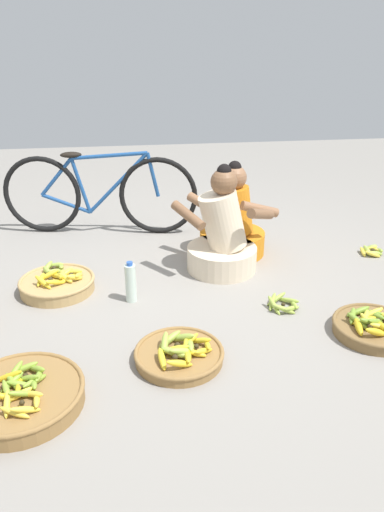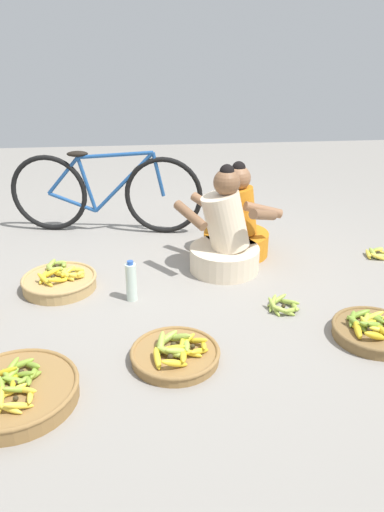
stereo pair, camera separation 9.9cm
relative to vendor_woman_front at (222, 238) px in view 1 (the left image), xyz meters
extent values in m
plane|color=gray|center=(-0.30, -0.30, -0.26)|extent=(10.00, 10.00, 0.00)
cylinder|color=beige|center=(0.00, 0.00, -0.17)|extent=(0.52, 0.52, 0.18)
cylinder|color=beige|center=(0.00, 0.00, 0.13)|extent=(0.39, 0.31, 0.47)
sphere|color=brown|center=(0.00, 0.00, 0.42)|extent=(0.19, 0.19, 0.19)
sphere|color=black|center=(0.00, 0.00, 0.49)|extent=(0.10, 0.10, 0.10)
cylinder|color=brown|center=(-0.26, -0.07, 0.21)|extent=(0.23, 0.29, 0.16)
cylinder|color=brown|center=(0.25, -0.11, 0.21)|extent=(0.26, 0.27, 0.16)
cylinder|color=orange|center=(0.14, 0.29, -0.17)|extent=(0.52, 0.52, 0.18)
cylinder|color=orange|center=(0.14, 0.29, 0.10)|extent=(0.41, 0.38, 0.39)
sphere|color=#8C6042|center=(0.14, 0.29, 0.37)|extent=(0.19, 0.19, 0.19)
sphere|color=black|center=(0.14, 0.29, 0.44)|extent=(0.10, 0.10, 0.10)
cylinder|color=#8C6042|center=(-0.10, 0.24, 0.17)|extent=(0.26, 0.27, 0.16)
cylinder|color=#8C6042|center=(0.30, 0.09, 0.17)|extent=(0.31, 0.12, 0.16)
torus|color=black|center=(-1.41, 0.99, 0.08)|extent=(0.68, 0.16, 0.68)
torus|color=black|center=(-0.41, 0.81, 0.08)|extent=(0.68, 0.16, 0.68)
cylinder|color=#1E4C8C|center=(-0.75, 0.87, 0.20)|extent=(0.55, 0.13, 0.55)
cylinder|color=#1E4C8C|center=(-1.07, 0.93, 0.17)|extent=(0.15, 0.06, 0.49)
cylinder|color=#1E4C8C|center=(-0.80, 0.88, 0.43)|extent=(0.65, 0.15, 0.08)
cylinder|color=#1E4C8C|center=(-1.21, 0.96, 0.01)|extent=(0.42, 0.11, 0.18)
cylinder|color=#1E4C8C|center=(-1.27, 0.97, 0.25)|extent=(0.31, 0.09, 0.35)
cylinder|color=#1E4C8C|center=(-0.45, 0.82, 0.27)|extent=(0.12, 0.05, 0.38)
ellipsoid|color=black|center=(-1.12, 0.94, 0.44)|extent=(0.18, 0.08, 0.05)
cylinder|color=brown|center=(0.72, -0.99, -0.23)|extent=(0.47, 0.47, 0.06)
torus|color=brown|center=(0.72, -0.99, -0.19)|extent=(0.49, 0.49, 0.02)
ellipsoid|color=yellow|center=(0.79, -0.95, -0.16)|extent=(0.13, 0.15, 0.08)
ellipsoid|color=yellow|center=(0.72, -0.93, -0.16)|extent=(0.16, 0.05, 0.09)
ellipsoid|color=yellow|center=(0.67, -0.96, -0.17)|extent=(0.12, 0.15, 0.06)
ellipsoid|color=yellow|center=(0.66, -1.01, -0.16)|extent=(0.07, 0.16, 0.08)
ellipsoid|color=yellow|center=(0.72, -1.07, -0.16)|extent=(0.16, 0.06, 0.07)
sphere|color=#382D19|center=(0.73, -1.00, -0.17)|extent=(0.03, 0.03, 0.03)
ellipsoid|color=olive|center=(0.74, -0.94, -0.16)|extent=(0.07, 0.17, 0.07)
ellipsoid|color=olive|center=(0.72, -0.90, -0.16)|extent=(0.14, 0.14, 0.07)
ellipsoid|color=olive|center=(0.66, -0.88, -0.16)|extent=(0.17, 0.06, 0.07)
ellipsoid|color=olive|center=(0.61, -0.92, -0.17)|extent=(0.11, 0.16, 0.06)
ellipsoid|color=olive|center=(0.61, -0.99, -0.16)|extent=(0.12, 0.16, 0.08)
ellipsoid|color=olive|center=(0.67, -1.03, -0.16)|extent=(0.16, 0.04, 0.10)
ellipsoid|color=olive|center=(0.70, -1.02, -0.16)|extent=(0.16, 0.11, 0.10)
sphere|color=#382D19|center=(0.67, -0.95, -0.17)|extent=(0.03, 0.03, 0.03)
ellipsoid|color=gold|center=(0.72, -1.06, -0.16)|extent=(0.06, 0.15, 0.08)
ellipsoid|color=gold|center=(0.65, -0.99, -0.16)|extent=(0.15, 0.04, 0.07)
ellipsoid|color=gold|center=(0.59, -1.04, -0.16)|extent=(0.07, 0.15, 0.07)
ellipsoid|color=gold|center=(0.66, -1.12, -0.16)|extent=(0.15, 0.05, 0.09)
sphere|color=#382D19|center=(0.65, -1.05, -0.16)|extent=(0.04, 0.04, 0.04)
cylinder|color=olive|center=(-1.24, -1.33, -0.22)|extent=(0.60, 0.60, 0.08)
torus|color=olive|center=(-1.24, -1.33, -0.17)|extent=(0.61, 0.61, 0.02)
ellipsoid|color=#8CAD38|center=(-1.17, -1.32, -0.15)|extent=(0.06, 0.14, 0.07)
ellipsoid|color=#8CAD38|center=(-1.20, -1.28, -0.14)|extent=(0.13, 0.09, 0.08)
ellipsoid|color=#8CAD38|center=(-1.28, -1.29, -0.15)|extent=(0.12, 0.12, 0.06)
ellipsoid|color=#8CAD38|center=(-1.29, -1.35, -0.15)|extent=(0.08, 0.14, 0.07)
ellipsoid|color=#8CAD38|center=(-1.21, -1.39, -0.14)|extent=(0.14, 0.08, 0.08)
sphere|color=#382D19|center=(-1.23, -1.33, -0.15)|extent=(0.03, 0.03, 0.03)
ellipsoid|color=#8CAD38|center=(-1.16, -1.25, -0.15)|extent=(0.03, 0.15, 0.06)
ellipsoid|color=#8CAD38|center=(-1.18, -1.20, -0.15)|extent=(0.12, 0.12, 0.07)
ellipsoid|color=#8CAD38|center=(-1.24, -1.19, -0.15)|extent=(0.15, 0.07, 0.06)
ellipsoid|color=#8CAD38|center=(-1.28, -1.22, -0.14)|extent=(0.09, 0.14, 0.08)
ellipsoid|color=#8CAD38|center=(-1.27, -1.29, -0.15)|extent=(0.11, 0.14, 0.06)
ellipsoid|color=#8CAD38|center=(-1.23, -1.31, -0.15)|extent=(0.15, 0.05, 0.06)
ellipsoid|color=#8CAD38|center=(-1.17, -1.29, -0.15)|extent=(0.12, 0.13, 0.05)
sphere|color=#382D19|center=(-1.22, -1.25, -0.15)|extent=(0.03, 0.03, 0.03)
ellipsoid|color=gold|center=(-1.24, -1.31, -0.15)|extent=(0.04, 0.16, 0.05)
ellipsoid|color=gold|center=(-1.30, -1.25, -0.14)|extent=(0.15, 0.04, 0.08)
ellipsoid|color=gold|center=(-1.31, -1.39, -0.14)|extent=(0.15, 0.03, 0.08)
sphere|color=#382D19|center=(-1.31, -1.32, -0.15)|extent=(0.03, 0.03, 0.03)
ellipsoid|color=yellow|center=(-1.14, -1.43, -0.15)|extent=(0.05, 0.15, 0.06)
ellipsoid|color=yellow|center=(-1.17, -1.39, -0.15)|extent=(0.14, 0.10, 0.06)
ellipsoid|color=yellow|center=(-1.23, -1.38, -0.15)|extent=(0.14, 0.08, 0.06)
ellipsoid|color=yellow|center=(-1.27, -1.45, -0.15)|extent=(0.04, 0.14, 0.07)
ellipsoid|color=yellow|center=(-1.23, -1.50, -0.15)|extent=(0.15, 0.07, 0.06)
ellipsoid|color=yellow|center=(-1.18, -1.50, -0.14)|extent=(0.14, 0.08, 0.09)
sphere|color=#382D19|center=(-1.20, -1.44, -0.15)|extent=(0.03, 0.03, 0.03)
cylinder|color=tan|center=(-1.19, -0.17, -0.22)|extent=(0.50, 0.50, 0.08)
torus|color=tan|center=(-1.19, -0.17, -0.18)|extent=(0.52, 0.52, 0.02)
ellipsoid|color=yellow|center=(-1.04, -0.18, -0.15)|extent=(0.07, 0.13, 0.07)
ellipsoid|color=yellow|center=(-1.07, -0.12, -0.15)|extent=(0.13, 0.07, 0.06)
ellipsoid|color=yellow|center=(-1.13, -0.13, -0.15)|extent=(0.12, 0.11, 0.07)
ellipsoid|color=yellow|center=(-1.14, -0.18, -0.15)|extent=(0.06, 0.13, 0.07)
ellipsoid|color=yellow|center=(-1.12, -0.21, -0.14)|extent=(0.12, 0.11, 0.08)
ellipsoid|color=yellow|center=(-1.06, -0.22, -0.14)|extent=(0.13, 0.09, 0.08)
sphere|color=#382D19|center=(-1.09, -0.17, -0.15)|extent=(0.03, 0.03, 0.03)
ellipsoid|color=#9EB747|center=(-1.17, -0.04, -0.15)|extent=(0.05, 0.12, 0.07)
ellipsoid|color=#9EB747|center=(-1.21, 0.01, -0.15)|extent=(0.12, 0.06, 0.06)
ellipsoid|color=#9EB747|center=(-1.26, -0.02, -0.14)|extent=(0.09, 0.12, 0.08)
ellipsoid|color=#9EB747|center=(-1.26, -0.07, -0.15)|extent=(0.09, 0.12, 0.05)
ellipsoid|color=#9EB747|center=(-1.20, -0.09, -0.15)|extent=(0.12, 0.08, 0.06)
sphere|color=#382D19|center=(-1.22, -0.04, -0.15)|extent=(0.03, 0.03, 0.03)
ellipsoid|color=yellow|center=(-1.16, -0.21, -0.14)|extent=(0.05, 0.15, 0.09)
ellipsoid|color=yellow|center=(-1.18, -0.17, -0.15)|extent=(0.13, 0.13, 0.06)
ellipsoid|color=yellow|center=(-1.24, -0.15, -0.15)|extent=(0.15, 0.08, 0.08)
ellipsoid|color=yellow|center=(-1.29, -0.20, -0.15)|extent=(0.06, 0.16, 0.06)
ellipsoid|color=yellow|center=(-1.27, -0.27, -0.14)|extent=(0.14, 0.12, 0.09)
ellipsoid|color=yellow|center=(-1.18, -0.27, -0.14)|extent=(0.14, 0.12, 0.08)
sphere|color=#382D19|center=(-1.22, -0.21, -0.15)|extent=(0.03, 0.03, 0.03)
cylinder|color=olive|center=(-0.45, -1.08, -0.23)|extent=(0.48, 0.48, 0.05)
torus|color=olive|center=(-0.45, -1.08, -0.20)|extent=(0.49, 0.49, 0.02)
ellipsoid|color=yellow|center=(-0.30, -1.09, -0.18)|extent=(0.04, 0.13, 0.07)
ellipsoid|color=yellow|center=(-0.32, -1.04, -0.17)|extent=(0.12, 0.10, 0.07)
ellipsoid|color=yellow|center=(-0.39, -1.03, -0.17)|extent=(0.13, 0.10, 0.08)
ellipsoid|color=yellow|center=(-0.41, -1.07, -0.18)|extent=(0.05, 0.13, 0.07)
ellipsoid|color=yellow|center=(-0.37, -1.14, -0.18)|extent=(0.13, 0.07, 0.05)
ellipsoid|color=yellow|center=(-0.33, -1.13, -0.18)|extent=(0.13, 0.10, 0.07)
sphere|color=#382D19|center=(-0.36, -1.08, -0.18)|extent=(0.03, 0.03, 0.03)
ellipsoid|color=#9EB747|center=(-0.39, -1.07, -0.18)|extent=(0.05, 0.16, 0.07)
ellipsoid|color=#9EB747|center=(-0.42, -1.01, -0.17)|extent=(0.15, 0.11, 0.10)
ellipsoid|color=#9EB747|center=(-0.49, -1.01, -0.17)|extent=(0.16, 0.11, 0.09)
ellipsoid|color=#9EB747|center=(-0.53, -1.05, -0.17)|extent=(0.07, 0.16, 0.10)
ellipsoid|color=#9EB747|center=(-0.48, -1.13, -0.17)|extent=(0.16, 0.09, 0.08)
ellipsoid|color=#9EB747|center=(-0.44, -1.13, -0.17)|extent=(0.16, 0.08, 0.09)
sphere|color=#382D19|center=(-0.46, -1.07, -0.17)|extent=(0.04, 0.04, 0.04)
ellipsoid|color=yellow|center=(-0.42, -1.17, -0.17)|extent=(0.05, 0.16, 0.07)
ellipsoid|color=yellow|center=(-0.47, -1.10, -0.17)|extent=(0.16, 0.06, 0.07)
ellipsoid|color=yellow|center=(-0.55, -1.17, -0.18)|extent=(0.05, 0.16, 0.07)
ellipsoid|color=yellow|center=(-0.47, -1.23, -0.17)|extent=(0.16, 0.07, 0.09)
sphere|color=#382D19|center=(-0.48, -1.17, -0.18)|extent=(0.03, 0.03, 0.03)
ellipsoid|color=#9EB747|center=(0.35, -0.63, -0.23)|extent=(0.04, 0.16, 0.06)
ellipsoid|color=#9EB747|center=(0.33, -0.58, -0.23)|extent=(0.13, 0.14, 0.06)
ellipsoid|color=#9EB747|center=(0.25, -0.56, -0.23)|extent=(0.16, 0.09, 0.09)
ellipsoid|color=#9EB747|center=(0.22, -0.59, -0.23)|extent=(0.10, 0.15, 0.09)
ellipsoid|color=#9EB747|center=(0.21, -0.64, -0.22)|extent=(0.07, 0.16, 0.10)
ellipsoid|color=#9EB747|center=(0.26, -0.69, -0.23)|extent=(0.16, 0.07, 0.08)
ellipsoid|color=#9EB747|center=(0.32, -0.68, -0.23)|extent=(0.15, 0.11, 0.07)
sphere|color=#382D19|center=(0.28, -0.62, -0.23)|extent=(0.03, 0.03, 0.03)
ellipsoid|color=yellow|center=(1.30, 0.11, -0.23)|extent=(0.06, 0.14, 0.06)
ellipsoid|color=yellow|center=(1.26, 0.16, -0.23)|extent=(0.14, 0.06, 0.07)
ellipsoid|color=yellow|center=(1.18, 0.11, -0.24)|extent=(0.05, 0.14, 0.05)
ellipsoid|color=yellow|center=(1.23, 0.04, -0.23)|extent=(0.14, 0.06, 0.08)
sphere|color=#382D19|center=(1.24, 0.10, -0.23)|extent=(0.03, 0.03, 0.03)
ellipsoid|color=#9EB747|center=(1.32, 0.10, -0.23)|extent=(0.06, 0.13, 0.07)
ellipsoid|color=#9EB747|center=(1.27, 0.16, -0.23)|extent=(0.12, 0.04, 0.07)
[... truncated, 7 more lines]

